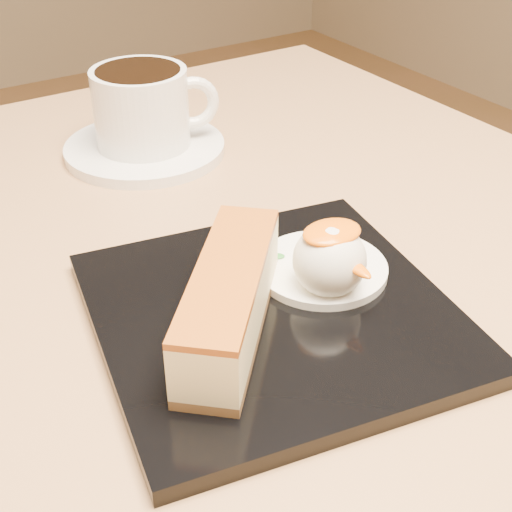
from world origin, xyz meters
TOP-DOWN VIEW (x-y plane):
  - table at (0.00, 0.00)m, footprint 0.80×0.80m
  - dessert_plate at (0.03, -0.07)m, footprint 0.26×0.26m
  - cheesecake at (-0.00, -0.08)m, footprint 0.12×0.13m
  - cream_smear at (0.08, -0.06)m, footprint 0.09×0.09m
  - ice_cream_scoop at (0.07, -0.08)m, footprint 0.05×0.05m
  - mango_sauce at (0.07, -0.08)m, footprint 0.04×0.03m
  - mint_sprig at (0.05, -0.03)m, footprint 0.03×0.02m
  - saucer at (0.07, 0.20)m, footprint 0.15×0.15m
  - coffee_cup at (0.07, 0.20)m, footprint 0.11×0.09m

SIDE VIEW (x-z plane):
  - table at x=0.00m, z-range 0.20..0.92m
  - saucer at x=0.07m, z-range 0.72..0.73m
  - dessert_plate at x=0.03m, z-range 0.72..0.73m
  - cream_smear at x=0.08m, z-range 0.73..0.74m
  - mint_sprig at x=0.05m, z-range 0.74..0.74m
  - cheesecake at x=0.00m, z-range 0.73..0.78m
  - ice_cream_scoop at x=0.07m, z-range 0.73..0.78m
  - coffee_cup at x=0.07m, z-range 0.73..0.80m
  - mango_sauce at x=0.07m, z-range 0.77..0.78m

